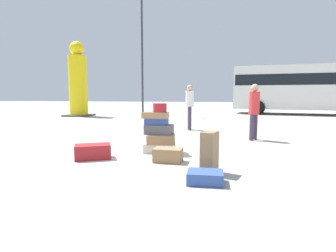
# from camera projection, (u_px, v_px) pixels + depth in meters

# --- Properties ---
(ground_plane) EXTENTS (80.00, 80.00, 0.00)m
(ground_plane) POSITION_uv_depth(u_px,v_px,m) (137.00, 157.00, 5.94)
(ground_plane) COLOR #ADA89E
(suitcase_tower) EXTENTS (0.77, 0.56, 1.14)m
(suitcase_tower) POSITION_uv_depth(u_px,v_px,m) (159.00, 132.00, 6.38)
(suitcase_tower) COLOR beige
(suitcase_tower) RESTS_ON ground
(suitcase_navy_foreground_far) EXTENTS (0.55, 0.43, 0.18)m
(suitcase_navy_foreground_far) POSITION_uv_depth(u_px,v_px,m) (205.00, 177.00, 4.20)
(suitcase_navy_foreground_far) COLOR #334F99
(suitcase_navy_foreground_far) RESTS_ON ground
(suitcase_brown_foreground_near) EXTENTS (0.33, 0.40, 0.72)m
(suitcase_brown_foreground_near) POSITION_uv_depth(u_px,v_px,m) (209.00, 152.00, 4.71)
(suitcase_brown_foreground_near) COLOR olive
(suitcase_brown_foreground_near) RESTS_ON ground
(suitcase_maroon_upright_blue) EXTENTS (0.83, 0.68, 0.30)m
(suitcase_maroon_upright_blue) POSITION_uv_depth(u_px,v_px,m) (93.00, 152.00, 5.77)
(suitcase_maroon_upright_blue) COLOR maroon
(suitcase_maroon_upright_blue) RESTS_ON ground
(suitcase_brown_behind_tower) EXTENTS (0.58, 0.42, 0.28)m
(suitcase_brown_behind_tower) POSITION_uv_depth(u_px,v_px,m) (168.00, 155.00, 5.51)
(suitcase_brown_behind_tower) COLOR olive
(suitcase_brown_behind_tower) RESTS_ON ground
(person_bearded_onlooker) EXTENTS (0.30, 0.34, 1.68)m
(person_bearded_onlooker) POSITION_uv_depth(u_px,v_px,m) (190.00, 103.00, 10.27)
(person_bearded_onlooker) COLOR #3F334C
(person_bearded_onlooker) RESTS_ON ground
(person_tourist_with_camera) EXTENTS (0.30, 0.30, 1.63)m
(person_tourist_with_camera) POSITION_uv_depth(u_px,v_px,m) (254.00, 107.00, 8.02)
(person_tourist_with_camera) COLOR #3F334C
(person_tourist_with_camera) RESTS_ON ground
(yellow_dummy_statue) EXTENTS (1.51, 1.51, 4.44)m
(yellow_dummy_statue) POSITION_uv_depth(u_px,v_px,m) (78.00, 83.00, 16.59)
(yellow_dummy_statue) COLOR yellow
(yellow_dummy_statue) RESTS_ON ground
(parked_bus) EXTENTS (9.36, 4.23, 3.15)m
(parked_bus) POSITION_uv_depth(u_px,v_px,m) (307.00, 86.00, 17.90)
(parked_bus) COLOR silver
(parked_bus) RESTS_ON ground
(lamp_post) EXTENTS (0.36, 0.36, 7.27)m
(lamp_post) POSITION_uv_depth(u_px,v_px,m) (142.00, 39.00, 16.72)
(lamp_post) COLOR #333338
(lamp_post) RESTS_ON ground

